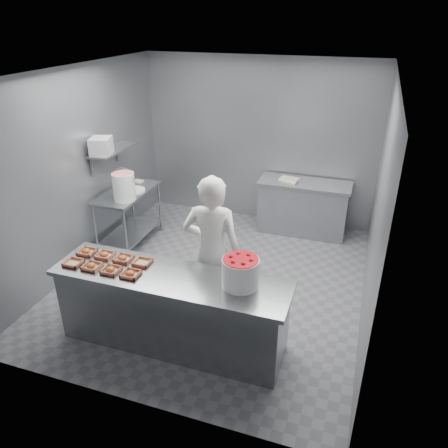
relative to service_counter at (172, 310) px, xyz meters
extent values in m
plane|color=#4C4C51|center=(0.00, 1.35, -0.45)|extent=(4.50, 4.50, 0.00)
plane|color=white|center=(0.00, 1.35, 2.35)|extent=(4.50, 4.50, 0.00)
cube|color=slate|center=(0.00, 3.60, 0.95)|extent=(4.00, 0.04, 2.80)
cube|color=slate|center=(-2.00, 1.35, 0.95)|extent=(0.04, 4.50, 2.80)
cube|color=slate|center=(2.00, 1.35, 0.95)|extent=(0.04, 4.50, 2.80)
cube|color=slate|center=(0.00, 0.00, 0.42)|extent=(2.60, 0.70, 0.05)
cube|color=slate|center=(0.00, 0.00, -0.03)|extent=(2.50, 0.64, 0.85)
cube|color=slate|center=(-1.65, 1.95, 0.43)|extent=(0.60, 1.20, 0.04)
cube|color=slate|center=(-1.65, 1.95, -0.25)|extent=(0.56, 1.15, 0.03)
cylinder|color=slate|center=(-1.91, 1.39, -0.01)|extent=(0.04, 0.04, 0.88)
cylinder|color=slate|center=(-1.39, 1.39, -0.01)|extent=(0.04, 0.04, 0.88)
cylinder|color=slate|center=(-1.91, 2.51, -0.01)|extent=(0.04, 0.04, 0.88)
cylinder|color=slate|center=(-1.39, 2.51, -0.01)|extent=(0.04, 0.04, 0.88)
cube|color=slate|center=(0.90, 3.25, 0.42)|extent=(1.50, 0.60, 0.05)
cube|color=slate|center=(0.90, 3.25, -0.03)|extent=(1.44, 0.55, 0.85)
cube|color=slate|center=(-1.82, 1.95, 1.10)|extent=(0.35, 0.90, 0.03)
cube|color=tan|center=(-1.11, -0.13, 0.47)|extent=(0.18, 0.18, 0.04)
cube|color=white|center=(-1.07, -0.11, 0.46)|extent=(0.10, 0.06, 0.00)
cube|color=tan|center=(-0.87, -0.13, 0.47)|extent=(0.18, 0.18, 0.04)
cube|color=white|center=(-0.83, -0.11, 0.46)|extent=(0.10, 0.06, 0.00)
ellipsoid|color=#C76631|center=(-0.88, -0.13, 0.48)|extent=(0.10, 0.10, 0.05)
cube|color=tan|center=(-0.63, -0.13, 0.47)|extent=(0.18, 0.18, 0.04)
cube|color=white|center=(-0.59, -0.11, 0.46)|extent=(0.10, 0.06, 0.00)
ellipsoid|color=#C76631|center=(-0.64, -0.13, 0.48)|extent=(0.10, 0.10, 0.05)
cube|color=tan|center=(-0.39, -0.13, 0.47)|extent=(0.18, 0.18, 0.04)
cube|color=white|center=(-0.35, -0.11, 0.46)|extent=(0.10, 0.06, 0.00)
ellipsoid|color=#C76631|center=(-0.40, -0.13, 0.48)|extent=(0.10, 0.10, 0.05)
cube|color=tan|center=(-1.11, 0.13, 0.47)|extent=(0.18, 0.18, 0.04)
cube|color=white|center=(-1.07, 0.14, 0.46)|extent=(0.10, 0.06, 0.00)
ellipsoid|color=#C76631|center=(-1.12, 0.13, 0.48)|extent=(0.10, 0.10, 0.05)
cube|color=tan|center=(-0.87, 0.13, 0.47)|extent=(0.18, 0.18, 0.04)
cube|color=white|center=(-0.83, 0.14, 0.46)|extent=(0.10, 0.06, 0.00)
ellipsoid|color=#C76631|center=(-0.88, 0.13, 0.48)|extent=(0.10, 0.10, 0.05)
cube|color=tan|center=(-0.63, 0.13, 0.47)|extent=(0.18, 0.18, 0.04)
cube|color=white|center=(-0.59, 0.14, 0.46)|extent=(0.10, 0.06, 0.00)
ellipsoid|color=#C76631|center=(-0.64, 0.13, 0.48)|extent=(0.10, 0.10, 0.05)
cube|color=tan|center=(-0.39, 0.13, 0.47)|extent=(0.18, 0.18, 0.04)
cube|color=white|center=(-0.35, 0.14, 0.46)|extent=(0.10, 0.06, 0.00)
imported|color=white|center=(0.26, 0.60, 0.47)|extent=(0.72, 0.52, 1.85)
cylinder|color=silver|center=(0.76, 0.08, 0.60)|extent=(0.38, 0.38, 0.30)
cylinder|color=red|center=(0.76, 0.08, 0.74)|extent=(0.36, 0.36, 0.04)
cylinder|color=silver|center=(-1.51, 1.67, 0.65)|extent=(0.32, 0.32, 0.41)
cylinder|color=#DB6D74|center=(-1.51, 1.67, 0.85)|extent=(0.30, 0.30, 0.02)
torus|color=slate|center=(-1.51, 1.67, 0.77)|extent=(0.34, 0.01, 0.34)
cylinder|color=silver|center=(-1.56, 2.02, 0.46)|extent=(0.34, 0.34, 0.03)
cube|color=#CCB28C|center=(-1.70, 2.39, 0.46)|extent=(0.16, 0.15, 0.02)
cube|color=gray|center=(-1.82, 1.68, 1.23)|extent=(0.36, 0.39, 0.24)
cube|color=silver|center=(0.64, 3.25, 0.46)|extent=(0.34, 0.27, 0.04)
camera|label=1|loc=(1.80, -3.50, 2.98)|focal=35.00mm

